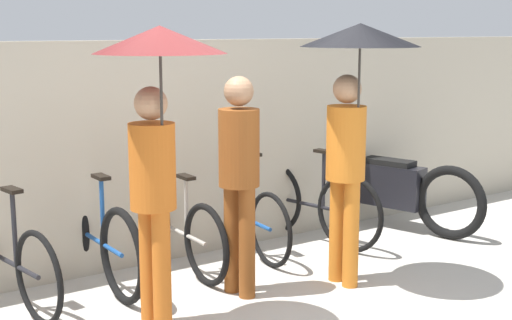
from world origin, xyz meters
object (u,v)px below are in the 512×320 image
parked_bicycle_0 (5,257)px  pedestrian_trailing (354,87)px  parked_bicycle_1 (94,237)px  parked_bicycle_4 (309,203)px  parked_bicycle_2 (177,229)px  pedestrian_center (239,168)px  motorcycle (388,188)px  parked_bicycle_3 (243,215)px  pedestrian_leading (157,105)px

parked_bicycle_0 → pedestrian_trailing: pedestrian_trailing is taller
parked_bicycle_1 → parked_bicycle_4: bearing=-92.7°
parked_bicycle_0 → parked_bicycle_2: 1.48m
parked_bicycle_0 → parked_bicycle_1: 0.74m
pedestrian_center → motorcycle: size_ratio=0.82×
parked_bicycle_3 → pedestrian_leading: (-1.47, -1.19, 1.23)m
parked_bicycle_4 → parked_bicycle_3: bearing=72.0°
parked_bicycle_1 → pedestrian_trailing: bearing=-127.1°
parked_bicycle_0 → pedestrian_trailing: 3.01m
parked_bicycle_2 → parked_bicycle_3: size_ratio=1.03×
parked_bicycle_0 → parked_bicycle_3: 2.21m
parked_bicycle_0 → motorcycle: (3.98, -0.10, 0.05)m
parked_bicycle_0 → pedestrian_leading: bearing=-156.0°
parked_bicycle_3 → pedestrian_center: bearing=148.6°
parked_bicycle_0 → parked_bicycle_2: size_ratio=1.05×
parked_bicycle_1 → motorcycle: 3.25m
pedestrian_leading → parked_bicycle_0: bearing=-61.0°
parked_bicycle_2 → pedestrian_center: 1.07m
pedestrian_leading → parked_bicycle_3: bearing=-144.6°
parked_bicycle_3 → pedestrian_trailing: pedestrian_trailing is taller
parked_bicycle_1 → parked_bicycle_2: 0.74m
pedestrian_leading → pedestrian_center: 1.06m
parked_bicycle_3 → pedestrian_leading: 2.26m
parked_bicycle_1 → parked_bicycle_4: 2.21m
parked_bicycle_3 → parked_bicycle_4: size_ratio=0.96×
parked_bicycle_1 → pedestrian_center: pedestrian_center is taller
parked_bicycle_4 → pedestrian_leading: 2.75m
parked_bicycle_0 → motorcycle: parked_bicycle_0 is taller
pedestrian_trailing → motorcycle: bearing=-142.3°
motorcycle → parked_bicycle_4: bearing=71.6°
parked_bicycle_2 → parked_bicycle_3: (0.74, 0.06, 0.00)m
parked_bicycle_3 → pedestrian_center: pedestrian_center is taller
parked_bicycle_2 → pedestrian_center: size_ratio=0.97×
pedestrian_center → pedestrian_leading: bearing=11.2°
pedestrian_center → parked_bicycle_1: bearing=-55.0°
parked_bicycle_4 → pedestrian_trailing: bearing=144.7°
parked_bicycle_2 → parked_bicycle_1: bearing=85.1°
parked_bicycle_4 → pedestrian_center: size_ratio=0.98×
parked_bicycle_3 → parked_bicycle_4: 0.74m
pedestrian_leading → pedestrian_center: pedestrian_leading is taller
parked_bicycle_0 → parked_bicycle_1: (0.74, 0.04, 0.02)m
pedestrian_leading → pedestrian_trailing: pedestrian_trailing is taller
parked_bicycle_4 → parked_bicycle_1: bearing=75.8°
parked_bicycle_2 → parked_bicycle_3: parked_bicycle_3 is taller
parked_bicycle_1 → parked_bicycle_3: bearing=-90.7°
parked_bicycle_0 → motorcycle: size_ratio=0.83×
pedestrian_leading → parked_bicycle_1: bearing=-93.3°
parked_bicycle_0 → motorcycle: bearing=-100.1°
parked_bicycle_2 → motorcycle: (2.51, -0.07, 0.06)m
parked_bicycle_0 → parked_bicycle_4: bearing=-99.6°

